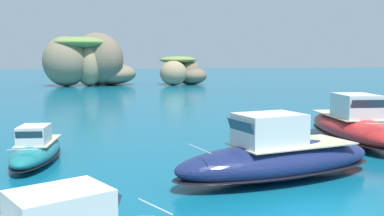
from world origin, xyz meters
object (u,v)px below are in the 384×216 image
Objects in this scene: islet_small at (183,72)px; motorboat_navy at (277,158)px; islet_large at (89,61)px; motorboat_teal at (36,150)px; motorboat_red at (352,126)px.

islet_small is 71.99m from motorboat_navy.
islet_large is 2.98× the size of motorboat_teal.
islet_small is 1.05× the size of motorboat_navy.
islet_large reaches higher than motorboat_red.
islet_large is 73.17m from motorboat_navy.
islet_large reaches higher than motorboat_teal.
islet_small is at bearing 70.90° from motorboat_teal.
motorboat_navy is at bearing -83.87° from islet_large.
motorboat_red reaches higher than motorboat_navy.
islet_small is 63.76m from motorboat_red.
motorboat_teal is at bearing -109.10° from islet_small.
islet_small is at bearing 81.08° from motorboat_navy.
islet_large is 1.88× the size of motorboat_red.
motorboat_navy reaches higher than motorboat_teal.
islet_small is 1.01× the size of motorboat_red.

